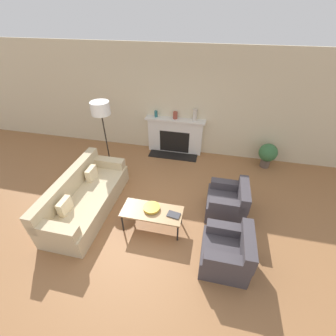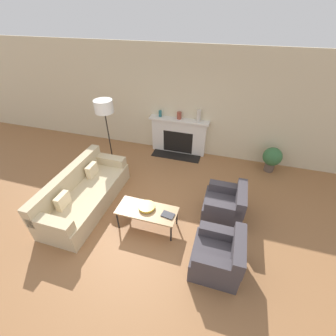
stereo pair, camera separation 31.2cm
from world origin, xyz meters
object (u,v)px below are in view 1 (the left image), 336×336
Objects in this scene: couch at (85,198)px; mantel_vase_center_right at (195,115)px; mantel_vase_left at (156,114)px; potted_plant at (268,154)px; fireplace at (175,136)px; armchair_near at (227,252)px; floor_lamp at (101,112)px; armchair_far at (228,202)px; bowl at (152,208)px; coffee_table at (152,212)px; book at (174,215)px; mantel_vase_center_left at (175,115)px.

mantel_vase_center_right is at bearing -35.23° from couch.
potted_plant is at bearing -4.60° from mantel_vase_left.
fireplace is at bearing -1.56° from mantel_vase_left.
armchair_near is (2.95, -0.67, 0.00)m from couch.
floor_lamp is 2.43m from mantel_vase_center_right.
armchair_far is 3.50m from floor_lamp.
mantel_vase_left is (0.98, 1.22, -0.46)m from floor_lamp.
armchair_far is 2.23m from potted_plant.
bowl is 3.00m from mantel_vase_center_right.
bowl is (-0.02, 0.05, 0.07)m from coffee_table.
armchair_far is 4.49× the size of mantel_vase_left.
mantel_vase_left is (-2.10, 3.41, 0.84)m from armchair_near.
coffee_table is (0.12, -2.91, -0.10)m from fireplace.
fireplace is 2.71m from armchair_far.
armchair_near is at bearing -20.37° from bowl.
mantel_vase_center_right reaches higher than bowl.
mantel_vase_center_right is (2.07, 1.22, -0.39)m from floor_lamp.
couch reaches higher than potted_plant.
potted_plant is at bearing 46.90° from bowl.
fireplace is 6.57× the size of book.
bowl is 1.01× the size of mantel_vase_center_right.
mantel_vase_center_left is (-0.01, 0.02, 0.64)m from fireplace.
mantel_vase_center_left is at bearing -145.10° from armchair_far.
coffee_table is 5.98× the size of mantel_vase_center_left.
bowl is 0.45m from book.
potted_plant is at bearing -57.89° from couch.
bowl is at bearing -65.88° from armchair_far.
armchair_near is 1.12m from book.
armchair_far is at bearing -55.01° from fireplace.
floor_lamp is (-3.09, 2.19, 1.30)m from armchair_near.
armchair_near is at bearing -107.75° from potted_plant.
mantel_vase_center_right is at bearing 82.07° from coffee_table.
bowl is 3.60m from potted_plant.
armchair_near is 4.49× the size of mantel_vase_left.
mantel_vase_center_left is at bearing 174.43° from potted_plant.
book is at bearing -79.36° from mantel_vase_center_left.
coffee_table is at bearing -96.94° from couch.
mantel_vase_left is 3.21m from potted_plant.
bowl is at bearing -133.10° from potted_plant.
bowl is at bearing -110.37° from armchair_near.
floor_lamp is at bearing 149.51° from book.
bowl is 1.25× the size of book.
bowl is 0.47× the size of potted_plant.
mantel_vase_center_left is (-0.11, 2.88, 0.67)m from bowl.
mantel_vase_left is at bearing -148.34° from armchair_near.
fireplace is at bearing 109.68° from book.
couch is at bearing -147.89° from potted_plant.
couch is at bearing -125.23° from mantel_vase_center_right.
armchair_far is at bearing 44.40° from book.
bowl reaches higher than coffee_table.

